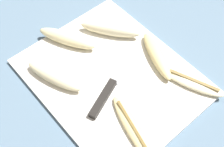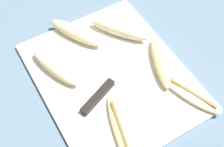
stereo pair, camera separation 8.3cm
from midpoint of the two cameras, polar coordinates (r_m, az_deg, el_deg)
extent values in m
plane|color=slate|center=(0.85, -2.79, -1.04)|extent=(4.00, 4.00, 0.00)
cube|color=white|center=(0.84, -2.81, -0.81)|extent=(0.46, 0.38, 0.01)
cube|color=black|center=(0.79, -4.67, -4.79)|extent=(0.06, 0.12, 0.02)
cube|color=#B7BABF|center=(0.86, -0.49, 1.46)|extent=(0.07, 0.13, 0.00)
ellipsoid|color=beige|center=(0.91, -2.99, 7.87)|extent=(0.16, 0.13, 0.04)
ellipsoid|color=beige|center=(0.84, -13.34, -0.70)|extent=(0.17, 0.09, 0.03)
ellipsoid|color=beige|center=(0.83, 11.93, -1.82)|extent=(0.17, 0.10, 0.02)
cube|color=olive|center=(0.82, 12.06, -1.42)|extent=(0.13, 0.06, 0.00)
ellipsoid|color=#DBC684|center=(0.75, 0.86, -10.56)|extent=(0.21, 0.08, 0.02)
cube|color=brown|center=(0.74, 0.87, -10.26)|extent=(0.16, 0.04, 0.00)
ellipsoid|color=#EDD689|center=(0.86, 5.51, 3.06)|extent=(0.17, 0.10, 0.03)
ellipsoid|color=beige|center=(0.91, -10.83, 6.16)|extent=(0.17, 0.12, 0.04)
camera|label=1|loc=(0.04, -92.87, -4.28)|focal=50.00mm
camera|label=2|loc=(0.04, 87.13, 4.28)|focal=50.00mm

